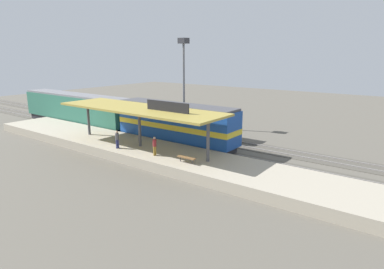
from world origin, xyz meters
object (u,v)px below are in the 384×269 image
object	(u,v)px
passenger_carriage_single	(75,109)
freight_car	(184,119)
person_waiting	(117,139)
platform_bench	(187,158)
person_walking	(155,145)
locomotive	(176,124)
light_mast	(184,64)

from	to	relation	value
passenger_carriage_single	freight_car	distance (m)	16.23
person_waiting	freight_car	bearing A→B (deg)	2.65
platform_bench	person_waiting	distance (m)	8.02
person_waiting	person_walking	world-z (taller)	same
locomotive	light_mast	world-z (taller)	light_mast
passenger_carriage_single	person_waiting	xyz separation A→B (m)	(-6.46, -16.07, -0.46)
light_mast	person_walking	xyz separation A→B (m)	(-13.84, -7.48, -6.54)
platform_bench	freight_car	xyz separation A→B (m)	(10.60, 8.51, 0.63)
light_mast	person_waiting	size ratio (longest dim) A/B	6.84
passenger_carriage_single	light_mast	bearing A→B (deg)	-59.13
platform_bench	locomotive	distance (m)	8.60
locomotive	light_mast	distance (m)	11.01
light_mast	freight_car	bearing A→B (deg)	-141.91
passenger_carriage_single	person_waiting	size ratio (longest dim) A/B	11.70
platform_bench	locomotive	world-z (taller)	locomotive
platform_bench	light_mast	xyz separation A→B (m)	(13.80, 11.01, 7.05)
light_mast	person_waiting	world-z (taller)	light_mast
light_mast	person_walking	world-z (taller)	light_mast
passenger_carriage_single	person_walking	xyz separation A→B (m)	(-6.04, -20.53, -0.46)
platform_bench	light_mast	bearing A→B (deg)	38.59
person_waiting	person_walking	distance (m)	4.48
person_waiting	person_walking	bearing A→B (deg)	-84.67
platform_bench	locomotive	bearing A→B (deg)	45.31
passenger_carriage_single	platform_bench	bearing A→B (deg)	-104.00
light_mast	person_waiting	distance (m)	15.98
platform_bench	person_waiting	xyz separation A→B (m)	(-0.46, 7.99, 0.51)
locomotive	passenger_carriage_single	world-z (taller)	locomotive
light_mast	person_walking	bearing A→B (deg)	-151.63
freight_car	person_waiting	size ratio (longest dim) A/B	7.02
person_waiting	locomotive	bearing A→B (deg)	-16.63
locomotive	freight_car	xyz separation A→B (m)	(4.60, 2.44, -0.44)
freight_car	locomotive	bearing A→B (deg)	-152.05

